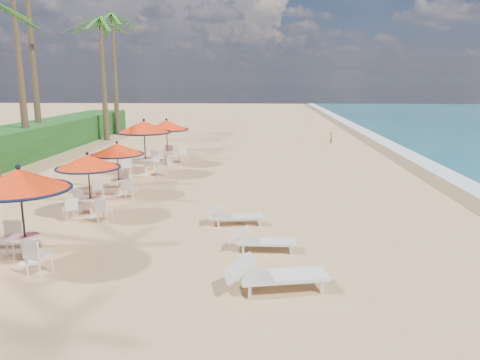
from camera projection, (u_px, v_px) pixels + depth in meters
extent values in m
plane|color=tan|center=(240.00, 264.00, 11.45)|extent=(160.00, 160.00, 0.00)
cube|color=white|center=(461.00, 182.00, 20.73)|extent=(1.20, 140.00, 0.04)
cube|color=olive|center=(440.00, 182.00, 20.78)|extent=(1.40, 140.00, 0.02)
cylinder|color=black|center=(23.00, 218.00, 11.17)|extent=(0.05, 0.05, 2.39)
cone|color=#F93C15|center=(19.00, 180.00, 10.98)|extent=(2.39, 2.39, 0.52)
torus|color=black|center=(20.00, 189.00, 11.03)|extent=(2.39, 2.39, 0.07)
sphere|color=black|center=(18.00, 167.00, 10.91)|extent=(0.12, 0.12, 0.12)
cylinder|color=silver|center=(25.00, 237.00, 11.27)|extent=(0.73, 0.73, 0.04)
cylinder|color=silver|center=(26.00, 251.00, 11.35)|extent=(0.08, 0.08, 0.73)
cylinder|color=black|center=(89.00, 186.00, 15.20)|extent=(0.05, 0.05, 2.08)
cone|color=#F93C15|center=(88.00, 161.00, 15.03)|extent=(2.08, 2.08, 0.45)
torus|color=black|center=(88.00, 168.00, 15.07)|extent=(2.08, 2.08, 0.06)
sphere|color=black|center=(87.00, 153.00, 14.97)|extent=(0.11, 0.11, 0.11)
cylinder|color=silver|center=(90.00, 199.00, 15.29)|extent=(0.63, 0.63, 0.04)
cylinder|color=silver|center=(91.00, 208.00, 15.35)|extent=(0.07, 0.07, 0.63)
cylinder|color=black|center=(118.00, 170.00, 18.09)|extent=(0.04, 0.04, 2.05)
cone|color=#F93C15|center=(117.00, 149.00, 17.92)|extent=(2.05, 2.05, 0.44)
torus|color=black|center=(117.00, 154.00, 17.97)|extent=(2.05, 2.05, 0.06)
sphere|color=black|center=(117.00, 142.00, 17.87)|extent=(0.11, 0.11, 0.11)
cylinder|color=silver|center=(119.00, 180.00, 18.18)|extent=(0.62, 0.62, 0.04)
cylinder|color=silver|center=(119.00, 187.00, 18.24)|extent=(0.07, 0.07, 0.62)
cylinder|color=black|center=(145.00, 148.00, 22.04)|extent=(0.06, 0.06, 2.56)
cone|color=#F93C15|center=(144.00, 127.00, 21.83)|extent=(2.56, 2.56, 0.56)
torus|color=black|center=(144.00, 132.00, 21.88)|extent=(2.56, 2.56, 0.08)
sphere|color=black|center=(144.00, 120.00, 21.76)|extent=(0.13, 0.13, 0.13)
cylinder|color=silver|center=(145.00, 159.00, 22.15)|extent=(0.78, 0.78, 0.04)
cylinder|color=silver|center=(146.00, 167.00, 22.22)|extent=(0.09, 0.09, 0.78)
cylinder|color=black|center=(167.00, 142.00, 24.82)|extent=(0.05, 0.05, 2.35)
cone|color=#F93C15|center=(167.00, 125.00, 24.62)|extent=(2.35, 2.35, 0.51)
torus|color=black|center=(167.00, 130.00, 24.67)|extent=(2.35, 2.35, 0.07)
sphere|color=black|center=(166.00, 119.00, 24.56)|extent=(0.12, 0.12, 0.12)
cylinder|color=silver|center=(167.00, 151.00, 24.92)|extent=(0.71, 0.71, 0.04)
cylinder|color=silver|center=(168.00, 158.00, 24.99)|extent=(0.08, 0.08, 0.71)
cube|color=silver|center=(283.00, 276.00, 9.99)|extent=(1.99, 1.06, 0.08)
cube|color=silver|center=(240.00, 268.00, 9.80)|extent=(0.76, 0.80, 0.47)
cube|color=silver|center=(283.00, 284.00, 10.02)|extent=(0.07, 0.07, 0.27)
cube|color=silver|center=(267.00, 242.00, 12.30)|extent=(1.51, 0.55, 0.06)
cube|color=silver|center=(239.00, 234.00, 12.30)|extent=(0.50, 0.55, 0.37)
cube|color=silver|center=(267.00, 247.00, 12.33)|extent=(0.05, 0.05, 0.21)
cube|color=silver|center=(239.00, 217.00, 14.55)|extent=(1.60, 0.75, 0.06)
cube|color=silver|center=(214.00, 211.00, 14.46)|extent=(0.58, 0.62, 0.38)
cube|color=silver|center=(239.00, 221.00, 14.59)|extent=(0.05, 0.05, 0.22)
cone|color=brown|center=(20.00, 70.00, 25.34)|extent=(0.44, 0.44, 9.89)
cone|color=brown|center=(33.00, 58.00, 28.58)|extent=(0.44, 0.44, 11.49)
cone|color=brown|center=(104.00, 82.00, 34.15)|extent=(0.44, 0.44, 8.51)
sphere|color=#265A19|center=(100.00, 21.00, 33.26)|extent=(0.56, 0.56, 0.56)
cone|color=brown|center=(115.00, 77.00, 37.84)|extent=(0.44, 0.44, 9.29)
sphere|color=#265A19|center=(112.00, 17.00, 36.87)|extent=(0.56, 0.56, 0.56)
imported|color=#92694A|center=(331.00, 138.00, 32.51)|extent=(0.24, 0.36, 0.96)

